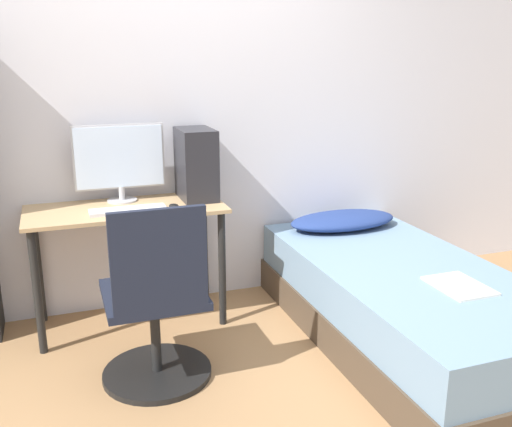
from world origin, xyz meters
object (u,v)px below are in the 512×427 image
bed (403,304)px  office_chair (156,316)px  keyboard (128,210)px  pc_tower (196,164)px  monitor (120,160)px

bed → office_chair: bearing=178.4°
keyboard → bed: bearing=-24.4°
keyboard → pc_tower: (0.44, 0.18, 0.20)m
monitor → pc_tower: (0.45, -0.08, -0.04)m
office_chair → keyboard: (-0.03, 0.61, 0.38)m
monitor → bed: bearing=-32.4°
monitor → keyboard: (0.00, -0.26, -0.24)m
pc_tower → monitor: bearing=169.4°
bed → pc_tower: size_ratio=4.71×
bed → monitor: size_ratio=3.77×
office_chair → bed: (1.39, -0.04, -0.14)m
keyboard → pc_tower: 0.52m
pc_tower → keyboard: bearing=-158.4°
bed → keyboard: bearing=155.6°
bed → monitor: monitor is taller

